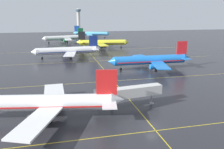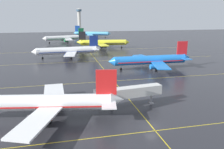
% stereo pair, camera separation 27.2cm
% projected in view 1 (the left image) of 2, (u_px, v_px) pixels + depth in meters
% --- Properties ---
extents(ground_plane, '(600.00, 600.00, 0.00)m').
position_uv_depth(ground_plane, '(152.00, 126.00, 51.39)').
color(ground_plane, '#28282D').
extents(airliner_front_gate, '(38.76, 33.00, 12.09)m').
position_uv_depth(airliner_front_gate, '(45.00, 103.00, 54.17)').
color(airliner_front_gate, white).
rests_on(airliner_front_gate, ground).
extents(airliner_second_row, '(40.03, 34.66, 12.49)m').
position_uv_depth(airliner_second_row, '(151.00, 60.00, 104.77)').
color(airliner_second_row, blue).
rests_on(airliner_second_row, ground).
extents(airliner_third_row, '(40.27, 34.70, 12.52)m').
position_uv_depth(airliner_third_row, '(68.00, 51.00, 131.68)').
color(airliner_third_row, white).
rests_on(airliner_third_row, ground).
extents(airliner_far_left_stand, '(39.91, 34.11, 12.41)m').
position_uv_depth(airliner_far_left_stand, '(102.00, 43.00, 170.03)').
color(airliner_far_left_stand, yellow).
rests_on(airliner_far_left_stand, ground).
extents(airliner_far_right_stand, '(39.60, 33.72, 12.46)m').
position_uv_depth(airliner_far_right_stand, '(65.00, 38.00, 204.15)').
color(airliner_far_right_stand, white).
rests_on(airliner_far_right_stand, ground).
extents(airliner_distant_taxiway, '(40.52, 34.59, 12.84)m').
position_uv_depth(airliner_distant_taxiway, '(91.00, 34.00, 248.52)').
color(airliner_distant_taxiway, '#5BB7E5').
rests_on(airliner_distant_taxiway, ground).
extents(taxiway_markings, '(140.98, 173.35, 0.01)m').
position_uv_depth(taxiway_markings, '(104.00, 69.00, 105.15)').
color(taxiway_markings, yellow).
rests_on(taxiway_markings, ground).
extents(jet_bridge, '(19.30, 5.15, 5.58)m').
position_uv_depth(jet_bridge, '(124.00, 93.00, 61.24)').
color(jet_bridge, silver).
rests_on(jet_bridge, ground).
extents(control_tower, '(8.82, 8.82, 34.38)m').
position_uv_depth(control_tower, '(78.00, 17.00, 358.15)').
color(control_tower, '#ADA89E').
rests_on(control_tower, ground).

